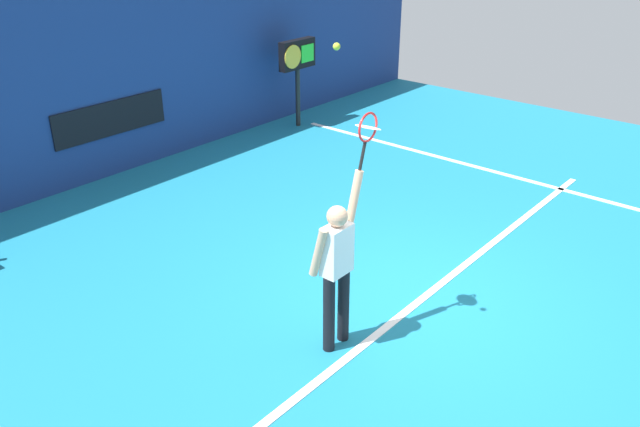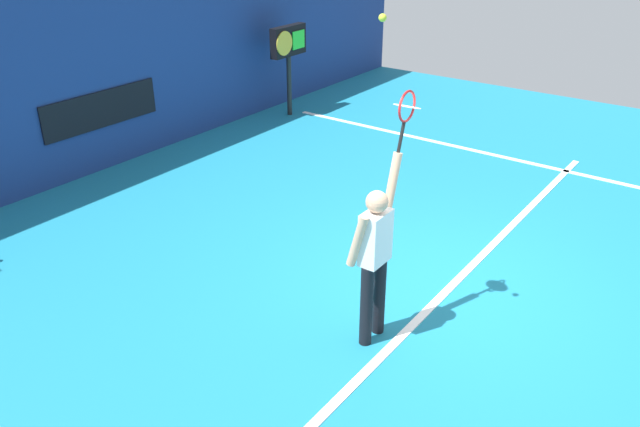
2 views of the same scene
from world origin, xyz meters
TOP-DOWN VIEW (x-y plane):
  - ground_plane at (0.00, 0.00)m, footprint 18.00×18.00m
  - back_wall at (0.00, 6.40)m, footprint 18.00×0.20m
  - sponsor_banner_center at (0.00, 6.28)m, footprint 2.20×0.03m
  - court_baseline at (0.00, -0.11)m, footprint 10.00×0.10m
  - court_sideline at (4.44, 2.00)m, footprint 0.10×7.00m
  - tennis_player at (-1.35, 0.16)m, footprint 0.65×0.31m
  - tennis_racket at (-0.89, 0.15)m, footprint 0.39×0.27m
  - tennis_ball at (-1.39, 0.16)m, footprint 0.07×0.07m
  - scoreboard_clock at (4.15, 5.65)m, footprint 0.96×0.20m

SIDE VIEW (x-z plane):
  - ground_plane at x=0.00m, z-range 0.00..0.00m
  - court_baseline at x=0.00m, z-range 0.00..0.01m
  - court_sideline at x=4.44m, z-range 0.00..0.01m
  - tennis_player at x=-1.35m, z-range 0.02..2.00m
  - sponsor_banner_center at x=0.00m, z-range 0.73..1.33m
  - scoreboard_clock at x=4.15m, z-range 0.53..2.38m
  - back_wall at x=0.00m, z-range 0.00..3.36m
  - tennis_racket at x=-0.89m, z-range 2.05..2.68m
  - tennis_ball at x=-1.39m, z-range 3.24..3.31m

